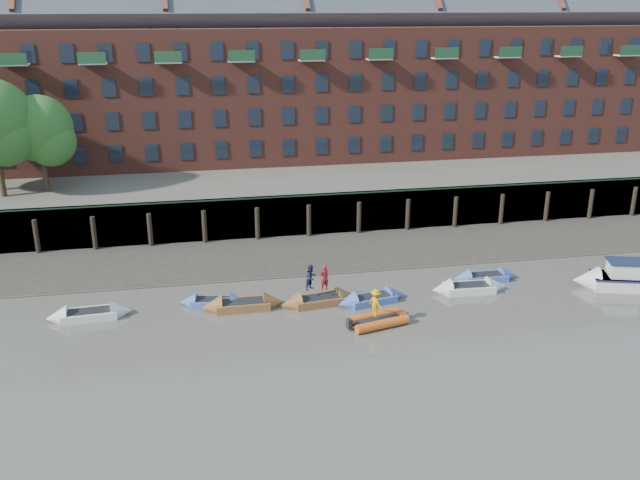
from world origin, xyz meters
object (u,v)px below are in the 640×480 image
object	(u,v)px
rowboat_5	(469,288)
motor_launch	(614,279)
rowboat_6	(485,277)
person_rower_b	(311,277)
rowboat_2	(243,305)
person_rib_crew	(376,303)
rowboat_0	(90,314)
rowboat_1	(214,302)
person_rower_a	(324,277)
rowboat_3	(319,300)
rowboat_4	(372,299)
rib_tender	(380,320)

from	to	relation	value
rowboat_5	motor_launch	distance (m)	9.43
rowboat_6	person_rower_b	bearing A→B (deg)	-172.53
motor_launch	person_rower_b	distance (m)	19.56
rowboat_2	person_rib_crew	xyz separation A→B (m)	(7.21, -3.59, 1.14)
rowboat_0	rowboat_2	xyz separation A→B (m)	(8.85, -0.38, 0.01)
rowboat_5	person_rib_crew	world-z (taller)	person_rib_crew
rowboat_1	person_rower_a	xyz separation A→B (m)	(6.62, -1.08, 1.53)
person_rower_a	rowboat_2	bearing A→B (deg)	-23.12
rowboat_0	rowboat_5	size ratio (longest dim) A/B	0.99
rowboat_3	person_rower_a	distance (m)	1.53
rowboat_4	rib_tender	bearing A→B (deg)	-107.47
rowboat_5	rib_tender	size ratio (longest dim) A/B	1.34
rib_tender	rowboat_1	bearing A→B (deg)	140.82
rowboat_3	rowboat_4	xyz separation A→B (m)	(3.19, -0.39, -0.02)
person_rib_crew	rowboat_0	bearing A→B (deg)	52.20
rowboat_3	person_rib_crew	bearing A→B (deg)	-59.88
rowboat_0	person_rower_a	distance (m)	13.86
rowboat_2	rowboat_5	world-z (taller)	rowboat_2
rowboat_1	person_rower_b	bearing A→B (deg)	1.04
rowboat_1	person_rower_b	world-z (taller)	person_rower_b
motor_launch	person_rower_b	world-z (taller)	person_rower_b
motor_launch	rowboat_1	bearing A→B (deg)	11.81
rowboat_0	rowboat_5	xyz separation A→B (m)	(23.14, -0.54, 0.00)
rowboat_6	motor_launch	size ratio (longest dim) A/B	0.73
person_rower_a	person_rib_crew	world-z (taller)	person_rower_a
rowboat_0	rowboat_3	size ratio (longest dim) A/B	0.99
rowboat_6	rowboat_1	bearing A→B (deg)	-177.56
rowboat_2	person_rower_b	xyz separation A→B (m)	(4.15, -0.03, 1.48)
motor_launch	rowboat_6	bearing A→B (deg)	-2.67
person_rower_a	person_rower_b	distance (m)	0.79
rowboat_0	rowboat_3	bearing A→B (deg)	-6.03
person_rower_b	person_rib_crew	world-z (taller)	person_rower_b
rowboat_1	rowboat_4	xyz separation A→B (m)	(9.51, -1.44, 0.02)
rowboat_6	person_rower_a	bearing A→B (deg)	-171.02
rowboat_2	person_rower_b	size ratio (longest dim) A/B	3.14
rowboat_0	motor_launch	distance (m)	32.53
rowboat_1	rowboat_6	distance (m)	17.75
rowboat_5	rowboat_6	size ratio (longest dim) A/B	1.11
rowboat_1	rib_tender	xyz separation A→B (m)	(9.21, -4.33, 0.06)
rowboat_6	person_rib_crew	bearing A→B (deg)	-149.93
rowboat_1	person_rower_a	world-z (taller)	person_rower_a
rowboat_1	person_rower_a	size ratio (longest dim) A/B	2.64
rowboat_1	motor_launch	xyz separation A→B (m)	(25.34, -2.14, 0.40)
rowboat_1	rowboat_0	bearing A→B (deg)	-166.75
rowboat_0	rowboat_4	xyz separation A→B (m)	(16.65, -0.98, -0.02)
rowboat_0	person_rower_a	bearing A→B (deg)	-6.11
rowboat_0	person_rower_b	size ratio (longest dim) A/B	3.09
person_rower_b	person_rib_crew	distance (m)	4.70
person_rower_a	person_rib_crew	xyz separation A→B (m)	(2.30, -3.34, -0.35)
person_rower_a	motor_launch	bearing A→B (deg)	156.52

